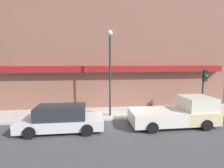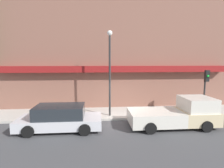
{
  "view_description": "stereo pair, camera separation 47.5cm",
  "coord_description": "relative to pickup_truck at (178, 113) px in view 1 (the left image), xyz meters",
  "views": [
    {
      "loc": [
        -1.97,
        -11.31,
        3.99
      ],
      "look_at": [
        -0.47,
        1.19,
        2.35
      ],
      "focal_mm": 28.0,
      "sensor_mm": 36.0,
      "label": 1
    },
    {
      "loc": [
        -1.5,
        -11.35,
        3.99
      ],
      "look_at": [
        -0.47,
        1.19,
        2.35
      ],
      "focal_mm": 28.0,
      "sensor_mm": 36.0,
      "label": 2
    }
  ],
  "objects": [
    {
      "name": "street_lamp",
      "position": [
        -4.05,
        2.0,
        3.03
      ],
      "size": [
        0.36,
        0.36,
        5.91
      ],
      "color": "#2D2D2D",
      "rests_on": "sidewalk"
    },
    {
      "name": "sidewalk",
      "position": [
        -3.38,
        2.8,
        -0.7
      ],
      "size": [
        36.0,
        2.98,
        0.15
      ],
      "color": "#B7B2A8",
      "rests_on": "ground"
    },
    {
      "name": "building",
      "position": [
        -3.4,
        5.77,
        5.18
      ],
      "size": [
        19.8,
        3.8,
        11.95
      ],
      "color": "brown",
      "rests_on": "ground"
    },
    {
      "name": "parked_car",
      "position": [
        -7.09,
        0.0,
        -0.07
      ],
      "size": [
        4.77,
        2.11,
        1.45
      ],
      "rotation": [
        0.0,
        0.0,
        -0.02
      ],
      "color": "silver",
      "rests_on": "ground"
    },
    {
      "name": "pickup_truck",
      "position": [
        0.0,
        0.0,
        0.0
      ],
      "size": [
        5.25,
        2.28,
        1.79
      ],
      "rotation": [
        0.0,
        0.0,
        -0.0
      ],
      "color": "beige",
      "rests_on": "ground"
    },
    {
      "name": "ground_plane",
      "position": [
        -3.38,
        1.31,
        -0.78
      ],
      "size": [
        80.0,
        80.0,
        0.0
      ],
      "primitive_type": "plane",
      "color": "#424244"
    },
    {
      "name": "fire_hydrant",
      "position": [
        -6.17,
        2.18,
        -0.31
      ],
      "size": [
        0.17,
        0.17,
        0.64
      ],
      "color": "red",
      "rests_on": "sidewalk"
    },
    {
      "name": "traffic_light",
      "position": [
        2.77,
        1.67,
        1.6
      ],
      "size": [
        0.28,
        0.42,
        3.22
      ],
      "color": "#2D2D2D",
      "rests_on": "sidewalk"
    }
  ]
}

